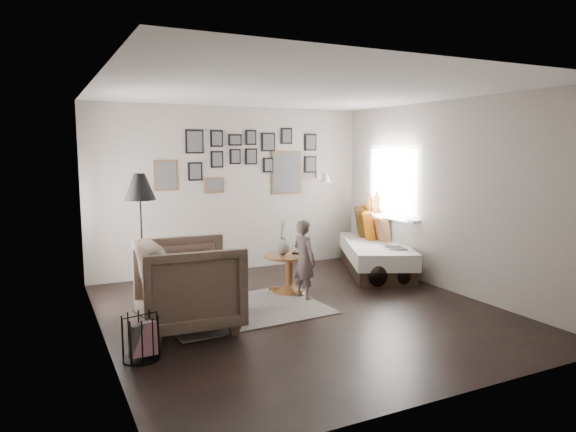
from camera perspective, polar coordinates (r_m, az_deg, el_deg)
name	(u,v)px	position (r m, az deg, el deg)	size (l,w,h in m)	color
ground	(303,312)	(6.27, 1.64, -10.58)	(4.80, 4.80, 0.00)	black
wall_back	(232,190)	(8.19, -6.21, 2.94)	(4.50, 4.50, 0.00)	#A2978E
wall_front	(452,235)	(4.05, 17.76, -2.07)	(4.50, 4.50, 0.00)	#A2978E
wall_left	(100,215)	(5.34, -20.20, 0.06)	(4.80, 4.80, 0.00)	#A2978E
wall_right	(449,196)	(7.32, 17.46, 2.09)	(4.80, 4.80, 0.00)	#A2978E
ceiling	(303,91)	(6.00, 1.73, 13.75)	(4.80, 4.80, 0.00)	white
door_left	(90,224)	(6.56, -21.10, -0.87)	(0.00, 2.14, 2.14)	white
window_right	(384,213)	(8.33, 10.62, 0.38)	(0.15, 1.32, 1.30)	white
gallery_wall	(249,161)	(8.25, -4.32, 6.07)	(2.74, 0.03, 1.08)	brown
wall_sconce	(325,178)	(8.60, 4.18, 4.26)	(0.18, 0.36, 0.16)	white
rug	(243,310)	(6.34, -5.02, -10.35)	(1.96, 1.37, 0.01)	#B7B0A1
pedestal_table	(289,275)	(7.02, 0.11, -6.55)	(0.67, 0.67, 0.53)	brown
vase	(283,244)	(6.91, -0.56, -3.12)	(0.19, 0.19, 0.48)	black
candles	(296,245)	(6.98, 0.92, -3.23)	(0.11, 0.11, 0.25)	black
daybed	(372,250)	(8.37, 9.33, -3.80)	(1.66, 2.23, 1.02)	black
magazine_on_daybed	(396,248)	(7.81, 11.93, -3.51)	(0.23, 0.31, 0.02)	black
armchair	(189,284)	(5.71, -10.93, -7.48)	(1.04, 1.07, 0.97)	brown
armchair_cushion	(191,284)	(5.76, -10.77, -7.39)	(0.44, 0.44, 0.11)	beige
floor_lamp	(140,192)	(6.58, -16.13, 2.61)	(0.38, 0.38, 1.65)	black
magazine_basket	(141,337)	(5.08, -16.04, -12.83)	(0.40, 0.40, 0.42)	black
demijohn_large	(377,275)	(7.40, 9.90, -6.43)	(0.31, 0.31, 0.46)	black
demijohn_small	(402,275)	(7.52, 12.60, -6.43)	(0.27, 0.27, 0.42)	black
child	(304,259)	(6.67, 1.80, -4.84)	(0.38, 0.25, 1.04)	brown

